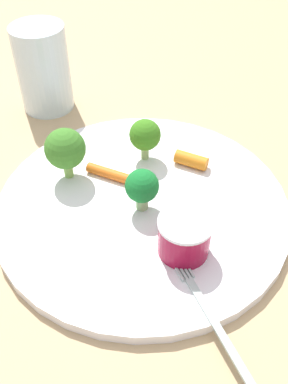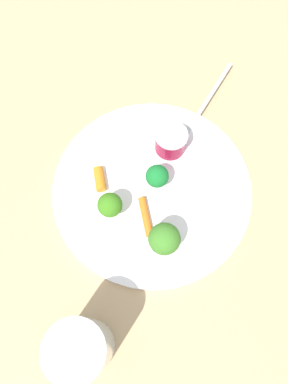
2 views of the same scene
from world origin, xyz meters
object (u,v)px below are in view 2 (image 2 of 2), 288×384
at_px(broccoli_floret_2, 109,204).
at_px(carrot_stick_1, 100,179).
at_px(sauce_cup, 171,141).
at_px(carrot_stick_0, 146,217).
at_px(plate, 152,188).
at_px(broccoli_floret_1, 157,176).
at_px(broccoli_floret_0, 164,239).
at_px(drinking_glass, 82,348).
at_px(fork, 204,105).

relative_size(broccoli_floret_2, carrot_stick_1, 1.36).
distance_m(sauce_cup, carrot_stick_0, 0.12).
distance_m(sauce_cup, broccoli_floret_2, 0.14).
distance_m(plate, sauce_cup, 0.08).
height_order(plate, broccoli_floret_1, broccoli_floret_1).
bearing_deg(sauce_cup, plate, -56.80).
height_order(broccoli_floret_0, carrot_stick_1, broccoli_floret_0).
bearing_deg(carrot_stick_0, broccoli_floret_2, -135.91).
bearing_deg(plate, drinking_glass, -54.86).
distance_m(carrot_stick_0, carrot_stick_1, 0.09).
distance_m(broccoli_floret_0, carrot_stick_1, 0.14).
xyz_separation_m(carrot_stick_0, fork, (-0.11, 0.19, -0.00)).
relative_size(sauce_cup, fork, 0.27).
xyz_separation_m(plate, broccoli_floret_2, (-0.00, -0.07, 0.04)).
height_order(carrot_stick_1, drinking_glass, drinking_glass).
bearing_deg(drinking_glass, sauce_cup, 124.68).
distance_m(plate, broccoli_floret_1, 0.04).
relative_size(broccoli_floret_0, carrot_stick_1, 1.62).
bearing_deg(plate, broccoli_floret_2, -92.13).
bearing_deg(carrot_stick_1, fork, 95.43).
bearing_deg(fork, broccoli_floret_1, -63.79).
height_order(plate, carrot_stick_0, carrot_stick_0).
relative_size(carrot_stick_0, carrot_stick_1, 1.59).
bearing_deg(drinking_glass, fork, 120.92).
distance_m(broccoli_floret_0, carrot_stick_0, 0.06).
bearing_deg(fork, carrot_stick_0, -60.56).
bearing_deg(broccoli_floret_1, carrot_stick_1, -127.35).
bearing_deg(sauce_cup, fork, 109.07).
bearing_deg(broccoli_floret_2, sauce_cup, 105.75).
xyz_separation_m(broccoli_floret_0, drinking_glass, (0.05, -0.16, 0.01)).
distance_m(plate, drinking_glass, 0.24).
bearing_deg(drinking_glass, plate, 125.14).
distance_m(carrot_stick_0, fork, 0.22).
xyz_separation_m(sauce_cup, fork, (-0.03, 0.09, -0.02)).
relative_size(carrot_stick_0, fork, 0.32).
distance_m(broccoli_floret_1, carrot_stick_0, 0.06).
xyz_separation_m(plate, broccoli_floret_1, (-0.00, 0.01, 0.04)).
xyz_separation_m(plate, fork, (-0.07, 0.16, 0.01)).
bearing_deg(fork, broccoli_floret_2, -72.87).
height_order(sauce_cup, carrot_stick_0, sauce_cup).
bearing_deg(carrot_stick_1, carrot_stick_0, 15.85).
distance_m(sauce_cup, drinking_glass, 0.31).
height_order(broccoli_floret_0, carrot_stick_0, broccoli_floret_0).
distance_m(broccoli_floret_0, drinking_glass, 0.17).
bearing_deg(carrot_stick_0, broccoli_floret_1, 128.96).
bearing_deg(carrot_stick_1, broccoli_floret_1, 52.65).
bearing_deg(carrot_stick_0, sauce_cup, 127.77).
height_order(broccoli_floret_2, fork, broccoli_floret_2).
relative_size(broccoli_floret_1, fork, 0.26).
xyz_separation_m(broccoli_floret_1, fork, (-0.07, 0.15, -0.03)).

